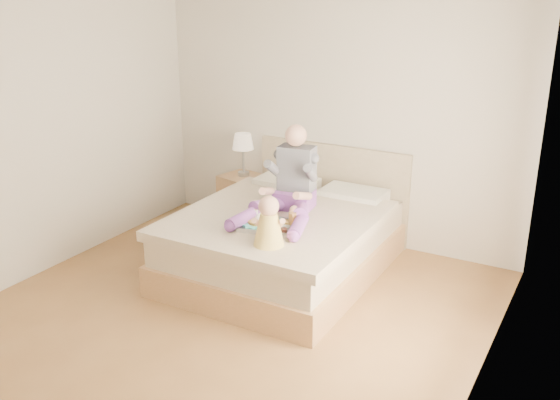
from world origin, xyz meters
The scene contains 7 objects.
room centered at (0.08, 0.01, 1.51)m, with size 4.02×4.22×2.71m.
bed centered at (0.00, 1.08, 0.32)m, with size 1.70×2.18×1.00m.
nightstand centered at (-1.00, 1.88, 0.28)m, with size 0.54×0.50×0.56m.
lamp centered at (-1.00, 1.90, 0.92)m, with size 0.23×0.23×0.48m.
adult centered at (0.06, 1.02, 0.85)m, with size 0.68×1.01×0.81m.
tray centered at (0.08, 0.61, 0.64)m, with size 0.55×0.47×0.14m.
baby centered at (0.27, 0.29, 0.78)m, with size 0.31×0.37×0.41m.
Camera 1 is at (2.61, -3.69, 2.62)m, focal length 40.00 mm.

